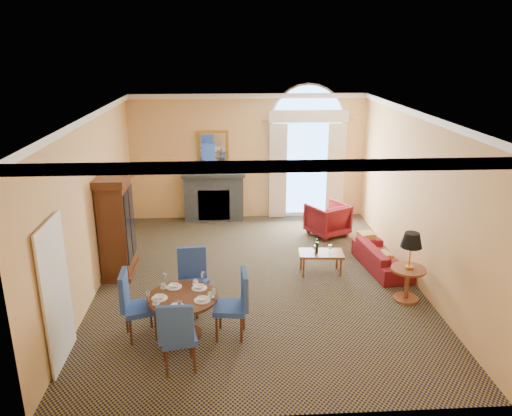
{
  "coord_description": "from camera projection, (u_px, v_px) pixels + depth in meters",
  "views": [
    {
      "loc": [
        -0.56,
        -8.75,
        4.35
      ],
      "look_at": [
        0.0,
        0.5,
        1.3
      ],
      "focal_mm": 35.0,
      "sensor_mm": 36.0,
      "label": 1
    }
  ],
  "objects": [
    {
      "name": "side_table",
      "position": [
        410.0,
        258.0,
        8.69
      ],
      "size": [
        0.61,
        0.61,
        1.25
      ],
      "color": "brown",
      "rests_on": "ground"
    },
    {
      "name": "dining_chair_west",
      "position": [
        132.0,
        301.0,
        7.62
      ],
      "size": [
        0.62,
        0.62,
        1.09
      ],
      "rotation": [
        0.0,
        0.0,
        -1.23
      ],
      "color": "#24438F",
      "rests_on": "ground"
    },
    {
      "name": "armoire",
      "position": [
        117.0,
        227.0,
        9.69
      ],
      "size": [
        0.58,
        1.02,
        2.01
      ],
      "color": "#3F1E0E",
      "rests_on": "ground"
    },
    {
      "name": "dining_table",
      "position": [
        183.0,
        306.0,
        7.67
      ],
      "size": [
        1.09,
        1.09,
        0.89
      ],
      "color": "#3F1E0E",
      "rests_on": "ground"
    },
    {
      "name": "ground",
      "position": [
        258.0,
        279.0,
        9.69
      ],
      "size": [
        7.5,
        7.5,
        0.0
      ],
      "primitive_type": "plane",
      "color": "black",
      "rests_on": "ground"
    },
    {
      "name": "room_envelope",
      "position": [
        254.0,
        145.0,
        9.54
      ],
      "size": [
        6.04,
        7.52,
        3.45
      ],
      "color": "#F4BD74",
      "rests_on": "ground"
    },
    {
      "name": "sofa",
      "position": [
        382.0,
        257.0,
        10.09
      ],
      "size": [
        0.86,
        1.74,
        0.49
      ],
      "primitive_type": "imported",
      "rotation": [
        0.0,
        0.0,
        1.7
      ],
      "color": "maroon",
      "rests_on": "ground"
    },
    {
      "name": "coffee_table",
      "position": [
        321.0,
        254.0,
        9.84
      ],
      "size": [
        0.91,
        0.55,
        0.74
      ],
      "rotation": [
        0.0,
        0.0,
        -0.08
      ],
      "color": "brown",
      "rests_on": "ground"
    },
    {
      "name": "dining_chair_south",
      "position": [
        177.0,
        333.0,
        6.77
      ],
      "size": [
        0.57,
        0.57,
        1.09
      ],
      "rotation": [
        0.0,
        0.0,
        0.19
      ],
      "color": "#24438F",
      "rests_on": "ground"
    },
    {
      "name": "dining_chair_north",
      "position": [
        191.0,
        275.0,
        8.45
      ],
      "size": [
        0.63,
        0.63,
        1.09
      ],
      "rotation": [
        0.0,
        0.0,
        2.76
      ],
      "color": "#24438F",
      "rests_on": "ground"
    },
    {
      "name": "armchair",
      "position": [
        327.0,
        219.0,
        11.86
      ],
      "size": [
        1.13,
        1.14,
        0.77
      ],
      "primitive_type": "imported",
      "rotation": [
        0.0,
        0.0,
        3.64
      ],
      "color": "maroon",
      "rests_on": "ground"
    },
    {
      "name": "dining_chair_east",
      "position": [
        237.0,
        300.0,
        7.64
      ],
      "size": [
        0.55,
        0.55,
        1.09
      ],
      "rotation": [
        0.0,
        0.0,
        1.44
      ],
      "color": "#24438F",
      "rests_on": "ground"
    }
  ]
}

